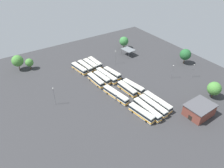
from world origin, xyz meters
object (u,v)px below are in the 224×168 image
tree_south_edge (18,61)px  tree_northwest (29,63)px  lamp_post_by_building (173,71)px  bus_row3_slot0 (95,63)px  tree_north_edge (185,55)px  bus_row2_slot1 (107,76)px  bus_row0_slot1 (153,106)px  bus_row3_slot2 (85,66)px  bus_row2_slot0 (112,73)px  tree_east_edge (124,41)px  bus_row3_slot1 (90,65)px  bus_row0_slot2 (147,110)px  tree_northeast (214,89)px  bus_row3_slot3 (79,69)px  maintenance_shelter (128,50)px  bus_row2_slot3 (96,80)px  bus_row2_slot2 (102,78)px  lamp_post_near_entrance (54,96)px  depot_building (199,110)px  bus_row1_slot1 (127,89)px  bus_row1_slot3 (116,95)px  bus_row0_slot0 (158,102)px  bus_row0_slot3 (141,113)px  lamp_post_mid_lot (193,70)px  bus_row1_slot0 (133,87)px  lamp_post_far_corner (116,57)px

tree_south_edge → tree_northwest: tree_south_edge is taller
lamp_post_by_building → tree_south_edge: size_ratio=0.87×
bus_row3_slot0 → tree_north_edge: tree_north_edge is taller
bus_row2_slot1 → lamp_post_by_building: size_ratio=2.00×
bus_row0_slot1 → bus_row3_slot2: 47.80m
bus_row2_slot0 → tree_east_edge: 36.91m
bus_row3_slot1 → bus_row3_slot2: 3.58m
bus_row0_slot1 → bus_row0_slot2: same height
bus_row3_slot1 → tree_east_edge: (10.78, -31.55, 3.09)m
bus_row3_slot1 → tree_northeast: bearing=-148.5°
bus_row3_slot3 → maintenance_shelter: bearing=-87.8°
bus_row2_slot3 → bus_row0_slot2: bearing=-167.6°
bus_row2_slot0 → bus_row2_slot3: bearing=95.9°
bus_row2_slot2 → lamp_post_near_entrance: (-4.94, 27.42, 3.05)m
tree_south_edge → bus_row2_slot2: bearing=-137.2°
depot_building → bus_row3_slot1: bearing=17.4°
bus_row1_slot1 → bus_row1_slot3: bearing=97.1°
bus_row1_slot3 → bus_row2_slot0: size_ratio=1.29×
bus_row0_slot2 → tree_northwest: size_ratio=2.36×
bus_row0_slot0 → bus_row3_slot3: size_ratio=1.25×
bus_row0_slot2 → bus_row3_slot0: same height
bus_row0_slot2 → depot_building: (-12.79, -17.56, 0.78)m
bus_row3_slot2 → bus_row0_slot3: bearing=-178.2°
bus_row0_slot0 → depot_building: bearing=-143.8°
lamp_post_mid_lot → bus_row0_slot1: bearing=103.0°
bus_row1_slot3 → bus_row2_slot3: (15.86, 1.66, -0.00)m
bus_row2_slot2 → bus_row3_slot2: same height
bus_row3_slot3 → depot_building: 65.56m
bus_row2_slot3 → bus_row3_slot1: size_ratio=1.06×
bus_row1_slot0 → tree_northwest: tree_northwest is taller
lamp_post_near_entrance → bus_row0_slot1: bearing=-127.7°
bus_row3_slot2 → depot_building: (-60.28, -22.55, 0.78)m
bus_row2_slot2 → bus_row0_slot1: bearing=-167.6°
bus_row0_slot1 → bus_row3_slot1: 47.58m
bus_row3_slot0 → tree_northeast: size_ratio=1.45×
bus_row1_slot3 → tree_south_edge: bearing=30.9°
bus_row2_slot0 → tree_north_edge: (-11.46, -43.68, 4.01)m
depot_building → maintenance_shelter: (61.39, -8.71, 1.12)m
bus_row0_slot0 → bus_row1_slot0: bearing=6.3°
bus_row1_slot0 → bus_row1_slot1: 3.69m
bus_row1_slot1 → tree_northeast: 40.12m
lamp_post_mid_lot → tree_northwest: lamp_post_mid_lot is taller
bus_row0_slot0 → bus_row2_slot2: bearing=18.8°
lamp_post_by_building → lamp_post_far_corner: (29.69, 16.12, 0.29)m
bus_row2_slot2 → tree_north_edge: tree_north_edge is taller
bus_row1_slot0 → bus_row3_slot0: size_ratio=1.08×
lamp_post_by_building → tree_northwest: 79.17m
tree_north_edge → tree_northeast: size_ratio=1.13×
bus_row2_slot2 → bus_row2_slot0: bearing=-83.0°
bus_row1_slot1 → bus_row2_slot0: 16.19m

